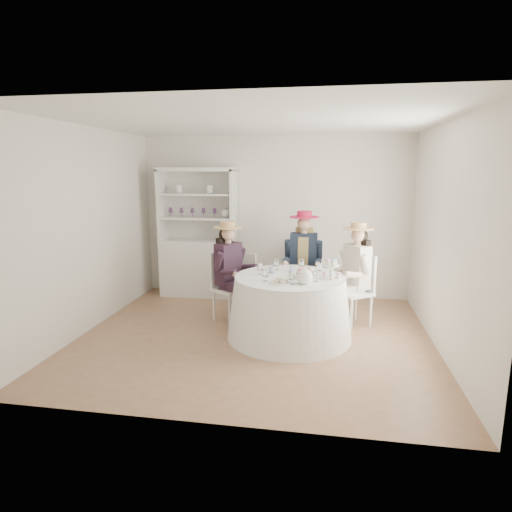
# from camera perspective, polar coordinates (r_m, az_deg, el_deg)

# --- Properties ---
(ground) EXTENTS (4.50, 4.50, 0.00)m
(ground) POSITION_cam_1_polar(r_m,az_deg,el_deg) (5.67, -0.17, -10.65)
(ground) COLOR #875F43
(ground) RESTS_ON ground
(ceiling) EXTENTS (4.50, 4.50, 0.00)m
(ceiling) POSITION_cam_1_polar(r_m,az_deg,el_deg) (5.30, -0.19, 17.57)
(ceiling) COLOR white
(ceiling) RESTS_ON wall_back
(wall_back) EXTENTS (4.50, 0.00, 4.50)m
(wall_back) POSITION_cam_1_polar(r_m,az_deg,el_deg) (7.28, 2.47, 5.21)
(wall_back) COLOR silver
(wall_back) RESTS_ON ground
(wall_front) EXTENTS (4.50, 0.00, 4.50)m
(wall_front) POSITION_cam_1_polar(r_m,az_deg,el_deg) (3.40, -5.85, -1.87)
(wall_front) COLOR silver
(wall_front) RESTS_ON ground
(wall_left) EXTENTS (0.00, 4.50, 4.50)m
(wall_left) POSITION_cam_1_polar(r_m,az_deg,el_deg) (6.11, -21.50, 3.26)
(wall_left) COLOR silver
(wall_left) RESTS_ON ground
(wall_right) EXTENTS (0.00, 4.50, 4.50)m
(wall_right) POSITION_cam_1_polar(r_m,az_deg,el_deg) (5.42, 23.99, 2.14)
(wall_right) COLOR silver
(wall_right) RESTS_ON ground
(tea_table) EXTENTS (1.60, 1.60, 0.81)m
(tea_table) POSITION_cam_1_polar(r_m,az_deg,el_deg) (5.55, 4.47, -6.79)
(tea_table) COLOR white
(tea_table) RESTS_ON ground
(hutch) EXTENTS (1.36, 0.67, 2.18)m
(hutch) POSITION_cam_1_polar(r_m,az_deg,el_deg) (7.40, -7.56, 0.71)
(hutch) COLOR silver
(hutch) RESTS_ON ground
(side_table) EXTENTS (0.55, 0.55, 0.68)m
(side_table) POSITION_cam_1_polar(r_m,az_deg,el_deg) (7.17, 6.66, -3.17)
(side_table) COLOR silver
(side_table) RESTS_ON ground
(hatbox) EXTENTS (0.36, 0.36, 0.33)m
(hatbox) POSITION_cam_1_polar(r_m,az_deg,el_deg) (7.06, 6.75, 0.82)
(hatbox) COLOR black
(hatbox) RESTS_ON side_table
(guest_left) EXTENTS (0.61, 0.57, 1.43)m
(guest_left) POSITION_cam_1_polar(r_m,az_deg,el_deg) (6.06, -3.55, -1.28)
(guest_left) COLOR silver
(guest_left) RESTS_ON ground
(guest_mid) EXTENTS (0.55, 0.58, 1.54)m
(guest_mid) POSITION_cam_1_polar(r_m,az_deg,el_deg) (6.42, 6.34, 0.00)
(guest_mid) COLOR silver
(guest_mid) RESTS_ON ground
(guest_right) EXTENTS (0.62, 0.58, 1.44)m
(guest_right) POSITION_cam_1_polar(r_m,az_deg,el_deg) (6.00, 13.09, -1.60)
(guest_right) COLOR silver
(guest_right) RESTS_ON ground
(spare_chair) EXTENTS (0.50, 0.50, 0.91)m
(spare_chair) POSITION_cam_1_polar(r_m,az_deg,el_deg) (6.61, -0.76, -3.00)
(spare_chair) COLOR silver
(spare_chair) RESTS_ON ground
(teacup_a) EXTENTS (0.09, 0.09, 0.07)m
(teacup_a) POSITION_cam_1_polar(r_m,az_deg,el_deg) (5.61, 2.13, -1.91)
(teacup_a) COLOR white
(teacup_a) RESTS_ON tea_table
(teacup_b) EXTENTS (0.07, 0.07, 0.06)m
(teacup_b) POSITION_cam_1_polar(r_m,az_deg,el_deg) (5.71, 4.79, -1.75)
(teacup_b) COLOR white
(teacup_b) RESTS_ON tea_table
(teacup_c) EXTENTS (0.09, 0.09, 0.06)m
(teacup_c) POSITION_cam_1_polar(r_m,az_deg,el_deg) (5.59, 7.23, -2.09)
(teacup_c) COLOR white
(teacup_c) RESTS_ON tea_table
(flower_bowl) EXTENTS (0.30, 0.30, 0.06)m
(flower_bowl) POSITION_cam_1_polar(r_m,az_deg,el_deg) (5.40, 6.76, -2.57)
(flower_bowl) COLOR white
(flower_bowl) RESTS_ON tea_table
(flower_arrangement) EXTENTS (0.18, 0.19, 0.07)m
(flower_arrangement) POSITION_cam_1_polar(r_m,az_deg,el_deg) (5.31, 6.52, -2.13)
(flower_arrangement) COLOR #D56A75
(flower_arrangement) RESTS_ON tea_table
(table_teapot) EXTENTS (0.27, 0.19, 0.20)m
(table_teapot) POSITION_cam_1_polar(r_m,az_deg,el_deg) (5.08, 6.54, -2.79)
(table_teapot) COLOR white
(table_teapot) RESTS_ON tea_table
(sandwich_plate) EXTENTS (0.28, 0.28, 0.06)m
(sandwich_plate) POSITION_cam_1_polar(r_m,az_deg,el_deg) (5.10, 3.32, -3.50)
(sandwich_plate) COLOR white
(sandwich_plate) RESTS_ON tea_table
(cupcake_stand) EXTENTS (0.25, 0.25, 0.24)m
(cupcake_stand) POSITION_cam_1_polar(r_m,az_deg,el_deg) (5.38, 10.05, -2.07)
(cupcake_stand) COLOR white
(cupcake_stand) RESTS_ON tea_table
(stemware_set) EXTENTS (0.83, 0.84, 0.15)m
(stemware_set) POSITION_cam_1_polar(r_m,az_deg,el_deg) (5.42, 4.55, -1.96)
(stemware_set) COLOR white
(stemware_set) RESTS_ON tea_table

